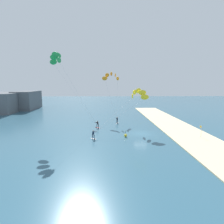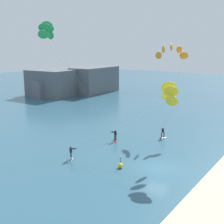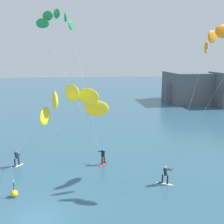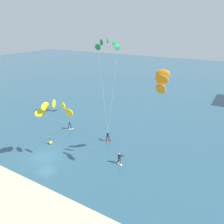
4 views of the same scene
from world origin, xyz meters
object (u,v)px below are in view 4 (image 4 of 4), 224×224
object	(u,v)px
kitesurfer_mid_water	(160,84)
kitesurfer_far_out	(108,48)
marker_buoy	(50,142)
kitesurfer_nearshore	(55,109)

from	to	relation	value
kitesurfer_mid_water	kitesurfer_far_out	size ratio (longest dim) A/B	0.83
kitesurfer_mid_water	marker_buoy	bearing A→B (deg)	-172.38
kitesurfer_mid_water	marker_buoy	world-z (taller)	kitesurfer_mid_water
kitesurfer_nearshore	marker_buoy	bearing A→B (deg)	149.36
kitesurfer_far_out	kitesurfer_mid_water	bearing A→B (deg)	-36.86
kitesurfer_nearshore	kitesurfer_far_out	distance (m)	17.35
marker_buoy	kitesurfer_mid_water	bearing A→B (deg)	7.62
kitesurfer_nearshore	kitesurfer_far_out	world-z (taller)	kitesurfer_far_out
kitesurfer_mid_water	kitesurfer_far_out	bearing A→B (deg)	143.14
kitesurfer_mid_water	marker_buoy	size ratio (longest dim) A/B	9.81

